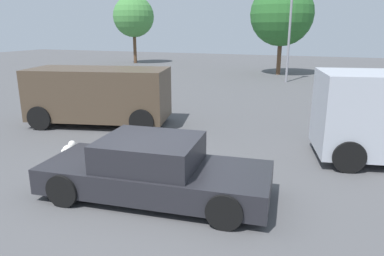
{
  "coord_description": "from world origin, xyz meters",
  "views": [
    {
      "loc": [
        3.17,
        -5.76,
        3.26
      ],
      "look_at": [
        0.12,
        2.11,
        0.9
      ],
      "focal_mm": 33.54,
      "sensor_mm": 36.0,
      "label": 1
    }
  ],
  "objects_px": {
    "sedan_foreground": "(154,170)",
    "light_post_near": "(291,12)",
    "pedestrian": "(365,96)",
    "suv_dark": "(99,94)",
    "dog": "(69,149)"
  },
  "relations": [
    {
      "from": "sedan_foreground",
      "to": "light_post_near",
      "type": "relative_size",
      "value": 0.75
    },
    {
      "from": "sedan_foreground",
      "to": "pedestrian",
      "type": "bearing_deg",
      "value": 56.06
    },
    {
      "from": "suv_dark",
      "to": "light_post_near",
      "type": "distance_m",
      "value": 14.01
    },
    {
      "from": "sedan_foreground",
      "to": "light_post_near",
      "type": "xyz_separation_m",
      "value": [
        0.5,
        17.13,
        3.64
      ]
    },
    {
      "from": "sedan_foreground",
      "to": "pedestrian",
      "type": "xyz_separation_m",
      "value": [
        4.29,
        8.05,
        0.37
      ]
    },
    {
      "from": "sedan_foreground",
      "to": "dog",
      "type": "bearing_deg",
      "value": 152.97
    },
    {
      "from": "dog",
      "to": "pedestrian",
      "type": "distance_m",
      "value": 10.1
    },
    {
      "from": "dog",
      "to": "suv_dark",
      "type": "height_order",
      "value": "suv_dark"
    },
    {
      "from": "dog",
      "to": "light_post_near",
      "type": "xyz_separation_m",
      "value": [
        3.6,
        15.92,
        3.96
      ]
    },
    {
      "from": "sedan_foreground",
      "to": "suv_dark",
      "type": "xyz_separation_m",
      "value": [
        -4.3,
        4.34,
        0.51
      ]
    },
    {
      "from": "pedestrian",
      "to": "light_post_near",
      "type": "bearing_deg",
      "value": 146.57
    },
    {
      "from": "suv_dark",
      "to": "light_post_near",
      "type": "height_order",
      "value": "light_post_near"
    },
    {
      "from": "sedan_foreground",
      "to": "pedestrian",
      "type": "height_order",
      "value": "pedestrian"
    },
    {
      "from": "suv_dark",
      "to": "pedestrian",
      "type": "height_order",
      "value": "suv_dark"
    },
    {
      "from": "dog",
      "to": "sedan_foreground",
      "type": "bearing_deg",
      "value": -124.23
    }
  ]
}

